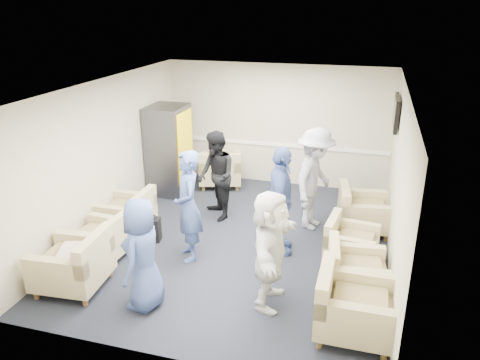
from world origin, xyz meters
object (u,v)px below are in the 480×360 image
(armchair_right_near, at_px, (350,308))
(person_mid_right, at_px, (280,201))
(person_front_left, at_px, (143,254))
(armchair_left_far, at_px, (129,214))
(armchair_left_near, at_px, (76,265))
(person_back_left, at_px, (216,176))
(armchair_right_far, at_px, (360,212))
(vending_machine, at_px, (169,150))
(person_mid_left, at_px, (188,206))
(armchair_right_midnear, at_px, (353,273))
(armchair_right_midfar, at_px, (348,243))
(armchair_left_mid, at_px, (102,241))
(person_back_right, at_px, (315,179))
(armchair_corner, at_px, (220,171))
(person_front_right, at_px, (270,249))

(armchair_right_near, bearing_deg, person_mid_right, 35.11)
(person_front_left, bearing_deg, armchair_left_far, -146.41)
(armchair_left_near, distance_m, person_back_left, 3.10)
(person_back_left, bearing_deg, armchair_right_far, 57.65)
(vending_machine, bearing_deg, person_front_left, -70.96)
(armchair_left_far, relative_size, person_back_left, 0.49)
(person_front_left, bearing_deg, person_back_left, 179.24)
(armchair_right_near, xyz_separation_m, armchair_right_far, (0.01, 2.96, -0.02))
(armchair_left_near, xyz_separation_m, armchair_left_far, (-0.15, 1.84, -0.04))
(armchair_left_far, relative_size, person_mid_left, 0.46)
(armchair_right_midnear, distance_m, armchair_right_midfar, 0.91)
(person_front_left, relative_size, person_mid_left, 0.87)
(armchair_right_midnear, bearing_deg, armchair_right_near, 173.99)
(armchair_left_mid, relative_size, person_mid_left, 0.48)
(armchair_right_near, distance_m, armchair_right_far, 2.96)
(armchair_right_far, xyz_separation_m, person_back_right, (-0.85, -0.10, 0.59))
(armchair_left_near, relative_size, person_back_right, 0.53)
(vending_machine, bearing_deg, person_mid_right, -34.90)
(person_front_left, distance_m, person_back_left, 2.93)
(vending_machine, xyz_separation_m, person_back_right, (3.24, -0.90, -0.01))
(armchair_right_midnear, relative_size, armchair_corner, 0.80)
(armchair_left_mid, distance_m, person_front_right, 2.93)
(armchair_right_near, bearing_deg, armchair_corner, 35.77)
(armchair_right_midfar, bearing_deg, vending_machine, 70.22)
(armchair_right_midnear, xyz_separation_m, person_front_left, (-2.71, -1.06, 0.46))
(person_mid_left, bearing_deg, armchair_left_mid, -101.48)
(armchair_left_mid, bearing_deg, armchair_right_far, 123.68)
(vending_machine, relative_size, person_front_right, 1.14)
(armchair_left_mid, height_order, armchair_right_far, armchair_right_far)
(armchair_right_midnear, relative_size, person_mid_left, 0.50)
(armchair_left_far, distance_m, vending_machine, 2.08)
(armchair_right_far, bearing_deg, armchair_left_mid, 110.49)
(armchair_left_mid, xyz_separation_m, person_back_right, (3.11, 2.11, 0.62))
(armchair_left_near, xyz_separation_m, vending_machine, (-0.21, 3.83, 0.58))
(armchair_right_midfar, bearing_deg, armchair_right_near, -169.24)
(person_mid_right, bearing_deg, armchair_left_near, 115.10)
(person_mid_left, bearing_deg, vending_machine, 179.70)
(person_mid_right, relative_size, person_front_right, 1.09)
(person_back_left, bearing_deg, armchair_corner, 158.96)
(armchair_left_far, relative_size, armchair_right_midnear, 0.93)
(armchair_right_near, xyz_separation_m, vending_machine, (-4.08, 3.77, 0.58))
(armchair_left_near, relative_size, armchair_left_far, 1.18)
(armchair_right_near, relative_size, person_back_left, 0.54)
(person_mid_left, bearing_deg, person_back_right, 103.05)
(armchair_right_far, bearing_deg, armchair_right_midfar, 164.78)
(armchair_left_near, xyz_separation_m, person_mid_right, (2.61, 1.86, 0.54))
(person_front_left, distance_m, person_mid_left, 1.38)
(armchair_left_near, bearing_deg, armchair_corner, 166.28)
(armchair_right_midfar, bearing_deg, armchair_corner, 56.09)
(vending_machine, distance_m, person_mid_right, 3.44)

